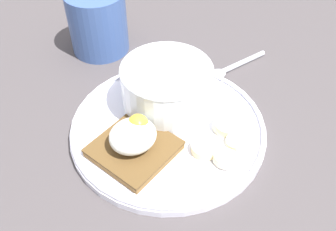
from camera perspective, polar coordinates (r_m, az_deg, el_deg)
name	(u,v)px	position (r cm, az deg, el deg)	size (l,w,h in cm)	color
ground_plane	(168,136)	(50.43, 0.00, -3.21)	(120.00, 120.00, 2.00)	#464042
plate	(168,127)	(49.10, 0.00, -1.82)	(25.50, 25.50, 1.60)	white
oatmeal_bowl	(167,87)	(49.52, -0.21, 4.35)	(12.12, 12.12, 6.58)	white
toast_slice	(134,148)	(45.76, -5.18, -5.01)	(11.54, 11.54, 1.20)	brown
poached_egg	(134,134)	(44.08, -5.23, -2.85)	(8.06, 5.80, 3.97)	white
banana_slice_front	(237,141)	(47.29, 10.50, -3.87)	(3.48, 3.40, 1.33)	beige
banana_slice_left	(205,148)	(45.97, 5.60, -4.95)	(4.47, 4.48, 1.20)	beige
banana_slice_back	(225,125)	(48.61, 8.70, -1.50)	(3.88, 4.00, 1.76)	beige
banana_slice_right	(225,158)	(45.30, 8.75, -6.49)	(4.19, 4.16, 1.28)	#F9E9BF
coffee_mug	(98,21)	(62.43, -10.67, 13.90)	(9.29, 9.29, 9.96)	#3B5896
spoon	(228,69)	(59.72, 9.20, 7.04)	(12.03, 2.64, 0.80)	silver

